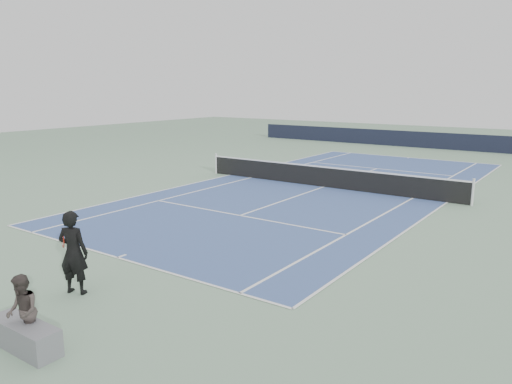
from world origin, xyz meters
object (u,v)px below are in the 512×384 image
Objects in this scene: spectator_bench at (24,323)px; tennis_ball at (32,296)px; tennis_net at (324,176)px; tennis_player at (73,252)px.

tennis_ball is at bearing 146.55° from spectator_bench.
tennis_net is at bearing 98.87° from spectator_bench.
tennis_net is 182.37× the size of tennis_ball.
tennis_player is (1.09, -13.93, 0.44)m from tennis_net.
tennis_net is 6.82× the size of tennis_player.
spectator_bench is (1.94, -1.28, 0.45)m from tennis_ball.
tennis_player is at bearing -85.52° from tennis_net.
tennis_net reaches higher than tennis_ball.
tennis_player is 26.73× the size of tennis_ball.
tennis_ball is (0.54, -14.65, -0.47)m from tennis_net.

